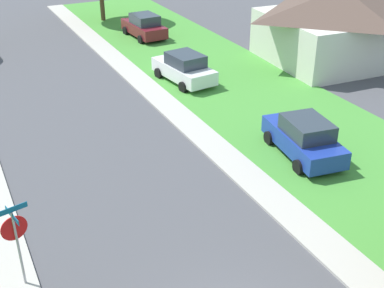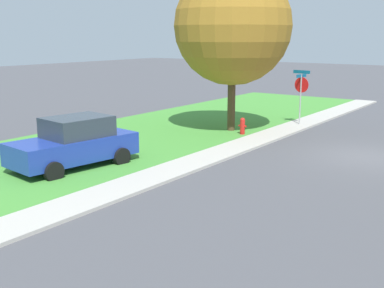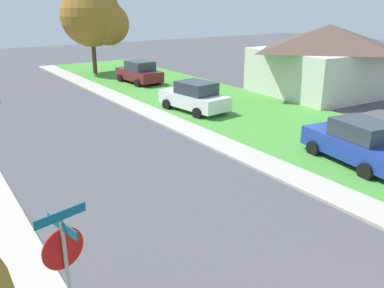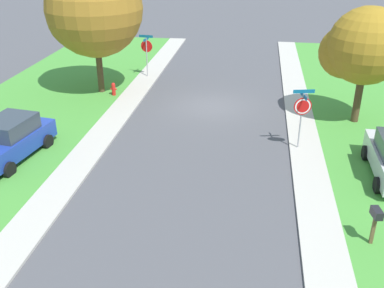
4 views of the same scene
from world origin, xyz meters
name	(u,v)px [view 1 (image 1 of 4)]	position (x,y,z in m)	size (l,w,h in m)	color
sidewalk_east	(191,126)	(4.70, 12.00, 0.05)	(1.40, 56.00, 0.10)	#B7B2A8
lawn_east	(273,108)	(9.40, 12.00, 0.04)	(8.00, 56.00, 0.08)	#479338
stop_sign_far_corner	(15,233)	(-4.36, 4.73, 1.89)	(0.90, 0.90, 2.77)	#9E9EA3
car_white_near_corner	(184,68)	(6.95, 17.43, 0.87)	(2.44, 4.49, 1.76)	white
car_maroon_far_down_street	(144,26)	(8.27, 26.90, 0.87)	(2.24, 4.40, 1.76)	maroon
car_blue_across_road	(304,138)	(7.69, 7.36, 0.87)	(2.48, 4.51, 1.76)	#1E389E
house_right_setback	(338,24)	(17.36, 16.75, 2.38)	(9.41, 8.27, 4.60)	silver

